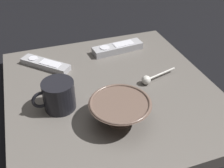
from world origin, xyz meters
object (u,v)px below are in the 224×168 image
object	(u,v)px
cereal_bowl	(120,110)
teaspoon	(148,79)
coffee_mug	(58,95)
tv_remote_near	(45,64)
tv_remote_far	(118,48)

from	to	relation	value
cereal_bowl	teaspoon	world-z (taller)	cereal_bowl
coffee_mug	cereal_bowl	bearing A→B (deg)	-126.80
teaspoon	tv_remote_near	world-z (taller)	teaspoon
tv_remote_near	tv_remote_far	xyz separation A→B (m)	(0.02, -0.28, 0.00)
tv_remote_far	coffee_mug	bearing A→B (deg)	133.35
cereal_bowl	tv_remote_near	world-z (taller)	cereal_bowl
cereal_bowl	tv_remote_far	size ratio (longest dim) A/B	0.83
tv_remote_near	teaspoon	bearing A→B (deg)	-124.37
cereal_bowl	coffee_mug	bearing A→B (deg)	53.20
teaspoon	cereal_bowl	bearing A→B (deg)	132.12
cereal_bowl	tv_remote_far	distance (m)	0.38
tv_remote_near	tv_remote_far	distance (m)	0.28
coffee_mug	tv_remote_near	distance (m)	0.23
teaspoon	tv_remote_near	size ratio (longest dim) A/B	0.83
cereal_bowl	coffee_mug	distance (m)	0.18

